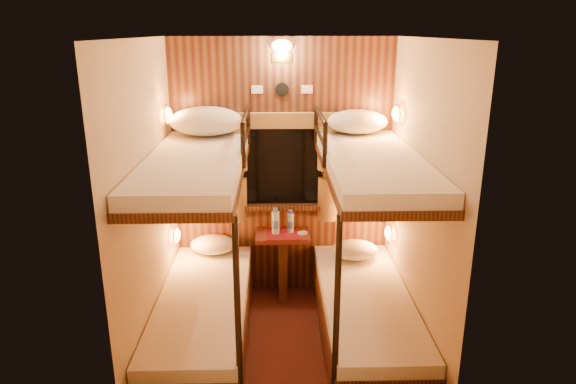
{
  "coord_description": "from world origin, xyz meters",
  "views": [
    {
      "loc": [
        -0.07,
        -3.56,
        2.45
      ],
      "look_at": [
        0.03,
        0.15,
        1.27
      ],
      "focal_mm": 32.0,
      "sensor_mm": 36.0,
      "label": 1
    }
  ],
  "objects_px": {
    "table": "(283,257)",
    "bottle_left": "(276,223)",
    "bunk_right": "(366,281)",
    "bottle_right": "(290,223)",
    "bunk_left": "(202,283)"
  },
  "relations": [
    {
      "from": "table",
      "to": "bottle_left",
      "type": "height_order",
      "value": "bottle_left"
    },
    {
      "from": "bunk_right",
      "to": "bottle_right",
      "type": "relative_size",
      "value": 8.51
    },
    {
      "from": "bunk_left",
      "to": "bottle_right",
      "type": "distance_m",
      "value": 1.09
    },
    {
      "from": "bunk_right",
      "to": "table",
      "type": "distance_m",
      "value": 1.02
    },
    {
      "from": "bunk_right",
      "to": "bunk_left",
      "type": "bearing_deg",
      "value": 180.0
    },
    {
      "from": "bottle_right",
      "to": "table",
      "type": "bearing_deg",
      "value": -167.39
    },
    {
      "from": "bunk_right",
      "to": "bottle_left",
      "type": "xyz_separation_m",
      "value": [
        -0.71,
        0.78,
        0.2
      ]
    },
    {
      "from": "table",
      "to": "bottle_right",
      "type": "xyz_separation_m",
      "value": [
        0.07,
        0.02,
        0.33
      ]
    },
    {
      "from": "table",
      "to": "bottle_right",
      "type": "relative_size",
      "value": 2.93
    },
    {
      "from": "table",
      "to": "bunk_left",
      "type": "bearing_deg",
      "value": -129.67
    },
    {
      "from": "bunk_left",
      "to": "bunk_right",
      "type": "relative_size",
      "value": 1.0
    },
    {
      "from": "bunk_left",
      "to": "bottle_left",
      "type": "relative_size",
      "value": 7.46
    },
    {
      "from": "bunk_left",
      "to": "table",
      "type": "relative_size",
      "value": 2.9
    },
    {
      "from": "bottle_right",
      "to": "bunk_right",
      "type": "bearing_deg",
      "value": -54.09
    },
    {
      "from": "bunk_left",
      "to": "bunk_right",
      "type": "bearing_deg",
      "value": 0.0
    }
  ]
}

